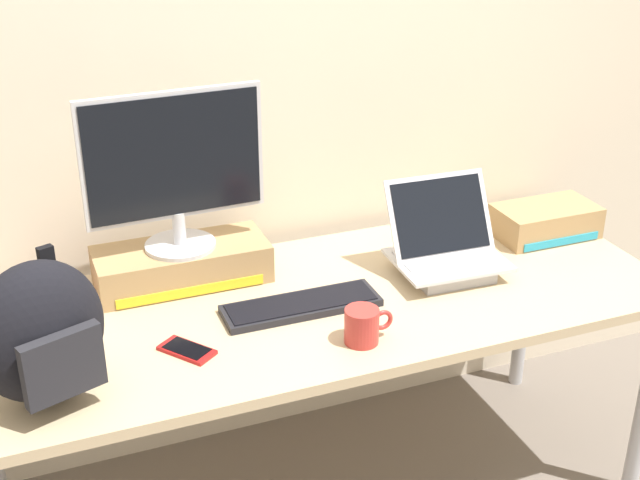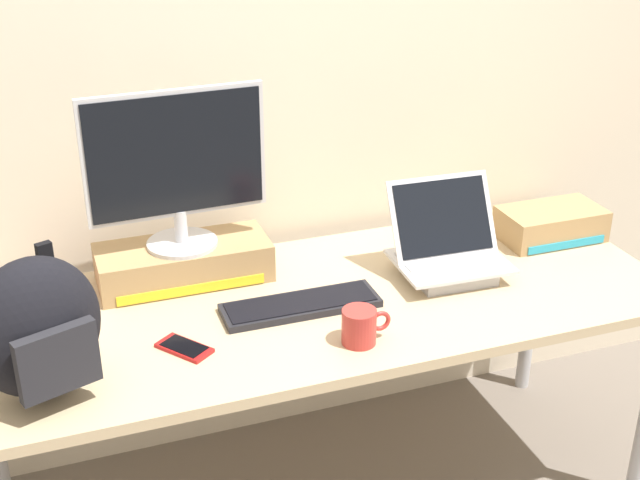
% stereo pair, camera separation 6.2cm
% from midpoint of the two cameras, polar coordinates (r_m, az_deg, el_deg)
% --- Properties ---
extents(back_wall, '(7.00, 0.10, 2.60)m').
position_cam_midpoint_polar(back_wall, '(2.58, -2.98, 12.52)').
color(back_wall, beige).
rests_on(back_wall, ground).
extents(desk, '(1.97, 0.76, 0.72)m').
position_cam_midpoint_polar(desk, '(2.40, 0.75, -5.25)').
color(desk, tan).
rests_on(desk, ground).
extents(toner_box_yellow, '(0.49, 0.21, 0.11)m').
position_cam_midpoint_polar(toner_box_yellow, '(2.47, -8.37, -1.49)').
color(toner_box_yellow, '#A88456').
rests_on(toner_box_yellow, desk).
extents(desktop_monitor, '(0.50, 0.20, 0.45)m').
position_cam_midpoint_polar(desktop_monitor, '(2.35, -8.81, 4.88)').
color(desktop_monitor, silver).
rests_on(desktop_monitor, toner_box_yellow).
extents(open_laptop, '(0.32, 0.26, 0.27)m').
position_cam_midpoint_polar(open_laptop, '(2.50, 9.23, -1.15)').
color(open_laptop, '#ADADB2').
rests_on(open_laptop, desk).
extents(external_keyboard, '(0.43, 0.14, 0.02)m').
position_cam_midpoint_polar(external_keyboard, '(2.31, -0.52, -4.37)').
color(external_keyboard, black).
rests_on(external_keyboard, desk).
extents(messenger_backpack, '(0.35, 0.29, 0.34)m').
position_cam_midpoint_polar(messenger_backpack, '(2.00, -17.58, -5.63)').
color(messenger_backpack, black).
rests_on(messenger_backpack, desk).
extents(coffee_mug, '(0.13, 0.09, 0.09)m').
position_cam_midpoint_polar(coffee_mug, '(2.15, 3.53, -5.78)').
color(coffee_mug, '#B2332D').
rests_on(coffee_mug, desk).
extents(cell_phone, '(0.14, 0.15, 0.01)m').
position_cam_midpoint_polar(cell_phone, '(2.16, -8.23, -7.14)').
color(cell_phone, red).
rests_on(cell_phone, desk).
extents(plush_toy, '(0.09, 0.09, 0.09)m').
position_cam_midpoint_polar(plush_toy, '(2.45, -16.26, -2.73)').
color(plush_toy, '#CC7099').
rests_on(plush_toy, desk).
extents(toner_box_cyan, '(0.32, 0.18, 0.10)m').
position_cam_midpoint_polar(toner_box_cyan, '(2.80, 15.78, 1.04)').
color(toner_box_cyan, '#A88456').
rests_on(toner_box_cyan, desk).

